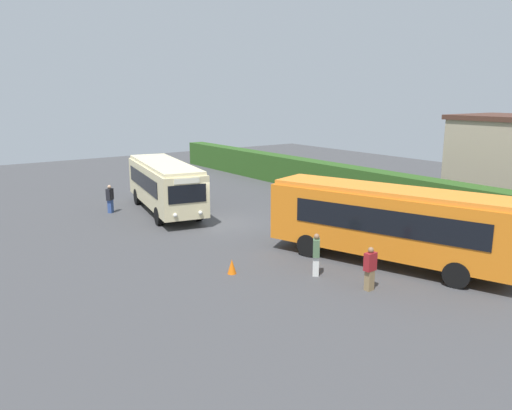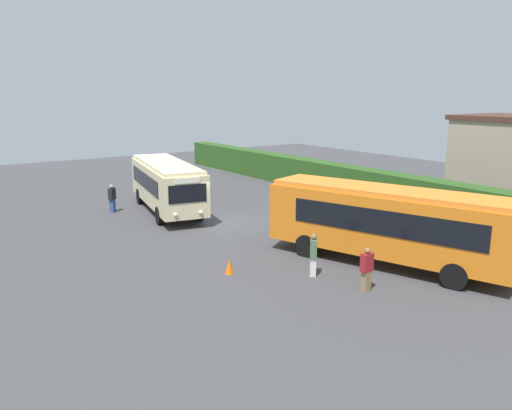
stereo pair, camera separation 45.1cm
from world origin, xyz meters
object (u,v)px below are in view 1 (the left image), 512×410
(bus_cream, at_px, (165,183))
(person_center, at_px, (379,225))
(bus_orange, at_px, (387,221))
(traffic_cone, at_px, (232,266))
(person_left, at_px, (110,198))
(person_right, at_px, (316,254))
(person_far, at_px, (370,268))

(bus_cream, distance_m, person_center, 13.18)
(bus_cream, relative_size, bus_orange, 0.92)
(traffic_cone, bearing_deg, bus_orange, 64.95)
(person_left, relative_size, person_right, 0.99)
(bus_cream, bearing_deg, bus_orange, 24.89)
(person_center, xyz_separation_m, traffic_cone, (-0.94, -7.60, -0.71))
(bus_orange, relative_size, person_right, 6.02)
(bus_orange, xyz_separation_m, person_right, (-0.65, -3.36, -0.96))
(person_left, xyz_separation_m, traffic_cone, (12.98, 0.22, -0.58))
(person_far, bearing_deg, person_right, -168.01)
(traffic_cone, bearing_deg, person_center, 82.93)
(bus_orange, height_order, person_left, bus_orange)
(bus_orange, xyz_separation_m, person_far, (1.60, -2.80, -1.01))
(bus_orange, bearing_deg, person_far, 101.22)
(person_right, bearing_deg, bus_orange, 31.68)
(person_right, distance_m, traffic_cone, 3.38)
(person_left, bearing_deg, person_right, 148.99)
(bus_orange, relative_size, person_far, 6.29)
(person_right, bearing_deg, person_center, 55.74)
(person_right, xyz_separation_m, traffic_cone, (-2.12, -2.56, -0.60))
(person_far, bearing_deg, bus_orange, 117.93)
(bus_orange, xyz_separation_m, person_left, (-15.75, -6.14, -0.98))
(bus_cream, xyz_separation_m, traffic_cone, (11.21, -2.55, -1.45))
(person_left, bearing_deg, traffic_cone, 139.52)
(bus_cream, relative_size, person_center, 5.03)
(person_right, relative_size, traffic_cone, 2.86)
(person_right, height_order, person_far, person_right)
(person_far, bearing_deg, person_center, 125.48)
(person_center, bearing_deg, traffic_cone, 87.83)
(bus_orange, relative_size, person_center, 5.44)
(bus_orange, distance_m, person_center, 2.62)
(person_left, height_order, traffic_cone, person_left)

